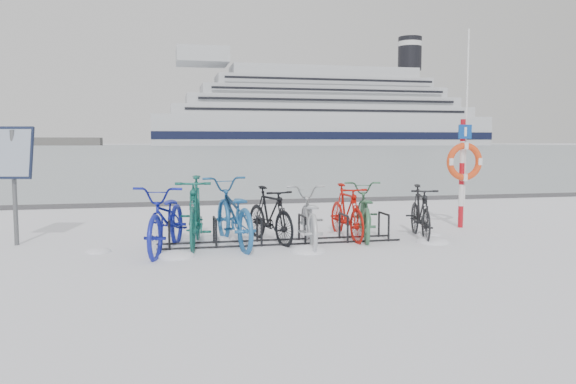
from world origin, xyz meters
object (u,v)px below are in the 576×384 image
at_px(bike_rack, 281,232).
at_px(cruise_ferry, 322,115).
at_px(lifebuoy_station, 464,162).
at_px(info_board, 13,160).

relative_size(bike_rack, cruise_ferry, 0.03).
bearing_deg(lifebuoy_station, info_board, -178.97).
bearing_deg(info_board, lifebuoy_station, 13.71).
relative_size(bike_rack, lifebuoy_station, 1.05).
relative_size(lifebuoy_station, cruise_ferry, 0.03).
xyz_separation_m(bike_rack, cruise_ferry, (64.10, 224.11, 12.69)).
bearing_deg(info_board, cruise_ferry, 85.67).
bearing_deg(bike_rack, cruise_ferry, 74.04).
distance_m(info_board, cruise_ferry, 233.89).
distance_m(lifebuoy_station, cruise_ferry, 231.55).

